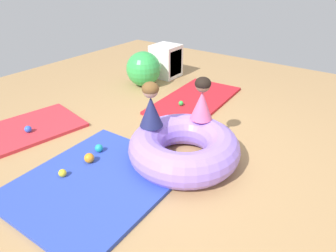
{
  "coord_description": "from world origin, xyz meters",
  "views": [
    {
      "loc": [
        -2.17,
        -1.5,
        1.82
      ],
      "look_at": [
        0.01,
        0.09,
        0.36
      ],
      "focal_mm": 32.31,
      "sensor_mm": 36.0,
      "label": 1
    }
  ],
  "objects_px": {
    "inflatable_cushion": "(184,148)",
    "play_ball_green": "(181,103)",
    "child_in_pink": "(202,99)",
    "child_in_navy": "(151,105)",
    "play_ball_teal": "(99,148)",
    "play_ball_blue": "(28,129)",
    "play_ball_orange": "(89,158)",
    "storage_cube": "(167,61)",
    "play_ball_yellow": "(62,173)",
    "exercise_ball_large": "(143,69)"
  },
  "relations": [
    {
      "from": "play_ball_orange",
      "to": "inflatable_cushion",
      "type": "bearing_deg",
      "value": -49.87
    },
    {
      "from": "play_ball_blue",
      "to": "play_ball_yellow",
      "type": "bearing_deg",
      "value": -105.65
    },
    {
      "from": "exercise_ball_large",
      "to": "storage_cube",
      "type": "relative_size",
      "value": 1.01
    },
    {
      "from": "child_in_pink",
      "to": "play_ball_teal",
      "type": "distance_m",
      "value": 1.21
    },
    {
      "from": "child_in_pink",
      "to": "play_ball_teal",
      "type": "relative_size",
      "value": 5.39
    },
    {
      "from": "child_in_navy",
      "to": "play_ball_orange",
      "type": "bearing_deg",
      "value": 56.13
    },
    {
      "from": "inflatable_cushion",
      "to": "play_ball_yellow",
      "type": "relative_size",
      "value": 15.06
    },
    {
      "from": "play_ball_blue",
      "to": "play_ball_teal",
      "type": "distance_m",
      "value": 1.02
    },
    {
      "from": "play_ball_blue",
      "to": "storage_cube",
      "type": "height_order",
      "value": "storage_cube"
    },
    {
      "from": "play_ball_teal",
      "to": "exercise_ball_large",
      "type": "distance_m",
      "value": 2.13
    },
    {
      "from": "play_ball_teal",
      "to": "play_ball_green",
      "type": "relative_size",
      "value": 1.23
    },
    {
      "from": "child_in_navy",
      "to": "play_ball_green",
      "type": "height_order",
      "value": "child_in_navy"
    },
    {
      "from": "child_in_pink",
      "to": "play_ball_green",
      "type": "xyz_separation_m",
      "value": [
        0.7,
        0.72,
        -0.49
      ]
    },
    {
      "from": "play_ball_blue",
      "to": "play_ball_green",
      "type": "distance_m",
      "value": 1.99
    },
    {
      "from": "exercise_ball_large",
      "to": "child_in_navy",
      "type": "bearing_deg",
      "value": -137.54
    },
    {
      "from": "child_in_navy",
      "to": "storage_cube",
      "type": "xyz_separation_m",
      "value": [
        2.12,
        1.36,
        -0.29
      ]
    },
    {
      "from": "play_ball_teal",
      "to": "storage_cube",
      "type": "bearing_deg",
      "value": 20.3
    },
    {
      "from": "play_ball_green",
      "to": "play_ball_blue",
      "type": "bearing_deg",
      "value": 148.49
    },
    {
      "from": "inflatable_cushion",
      "to": "child_in_pink",
      "type": "distance_m",
      "value": 0.54
    },
    {
      "from": "storage_cube",
      "to": "child_in_navy",
      "type": "bearing_deg",
      "value": -147.44
    },
    {
      "from": "storage_cube",
      "to": "play_ball_orange",
      "type": "bearing_deg",
      "value": -159.73
    },
    {
      "from": "play_ball_teal",
      "to": "play_ball_green",
      "type": "xyz_separation_m",
      "value": [
        1.5,
        -0.05,
        -0.01
      ]
    },
    {
      "from": "child_in_navy",
      "to": "child_in_pink",
      "type": "bearing_deg",
      "value": -127.44
    },
    {
      "from": "storage_cube",
      "to": "play_ball_yellow",
      "type": "bearing_deg",
      "value": -162.13
    },
    {
      "from": "child_in_navy",
      "to": "play_ball_green",
      "type": "relative_size",
      "value": 6.72
    },
    {
      "from": "play_ball_teal",
      "to": "storage_cube",
      "type": "relative_size",
      "value": 0.15
    },
    {
      "from": "inflatable_cushion",
      "to": "exercise_ball_large",
      "type": "height_order",
      "value": "exercise_ball_large"
    },
    {
      "from": "play_ball_teal",
      "to": "play_ball_orange",
      "type": "relative_size",
      "value": 0.85
    },
    {
      "from": "play_ball_orange",
      "to": "storage_cube",
      "type": "height_order",
      "value": "storage_cube"
    },
    {
      "from": "play_ball_blue",
      "to": "play_ball_green",
      "type": "relative_size",
      "value": 1.18
    },
    {
      "from": "play_ball_blue",
      "to": "storage_cube",
      "type": "distance_m",
      "value": 2.69
    },
    {
      "from": "inflatable_cushion",
      "to": "child_in_pink",
      "type": "xyz_separation_m",
      "value": [
        0.37,
        0.03,
        0.4
      ]
    },
    {
      "from": "child_in_pink",
      "to": "play_ball_teal",
      "type": "xyz_separation_m",
      "value": [
        -0.79,
        0.77,
        -0.48
      ]
    },
    {
      "from": "play_ball_teal",
      "to": "storage_cube",
      "type": "xyz_separation_m",
      "value": [
        2.48,
        0.92,
        0.2
      ]
    },
    {
      "from": "child_in_pink",
      "to": "play_ball_blue",
      "type": "height_order",
      "value": "child_in_pink"
    },
    {
      "from": "child_in_navy",
      "to": "exercise_ball_large",
      "type": "bearing_deg",
      "value": -47.49
    },
    {
      "from": "child_in_pink",
      "to": "child_in_navy",
      "type": "bearing_deg",
      "value": 75.58
    },
    {
      "from": "play_ball_teal",
      "to": "storage_cube",
      "type": "distance_m",
      "value": 2.65
    },
    {
      "from": "inflatable_cushion",
      "to": "play_ball_green",
      "type": "xyz_separation_m",
      "value": [
        1.07,
        0.75,
        -0.1
      ]
    },
    {
      "from": "child_in_navy",
      "to": "exercise_ball_large",
      "type": "relative_size",
      "value": 0.83
    },
    {
      "from": "play_ball_orange",
      "to": "exercise_ball_large",
      "type": "xyz_separation_m",
      "value": [
        2.08,
        1.03,
        0.19
      ]
    },
    {
      "from": "play_ball_yellow",
      "to": "play_ball_teal",
      "type": "bearing_deg",
      "value": 4.8
    },
    {
      "from": "play_ball_orange",
      "to": "exercise_ball_large",
      "type": "height_order",
      "value": "exercise_ball_large"
    },
    {
      "from": "child_in_navy",
      "to": "inflatable_cushion",
      "type": "bearing_deg",
      "value": -169.39
    },
    {
      "from": "child_in_navy",
      "to": "play_ball_yellow",
      "type": "bearing_deg",
      "value": 65.09
    },
    {
      "from": "inflatable_cushion",
      "to": "play_ball_orange",
      "type": "relative_size",
      "value": 11.17
    },
    {
      "from": "play_ball_teal",
      "to": "exercise_ball_large",
      "type": "bearing_deg",
      "value": 27.03
    },
    {
      "from": "play_ball_teal",
      "to": "play_ball_green",
      "type": "distance_m",
      "value": 1.5
    },
    {
      "from": "play_ball_green",
      "to": "storage_cube",
      "type": "relative_size",
      "value": 0.12
    },
    {
      "from": "child_in_navy",
      "to": "play_ball_teal",
      "type": "bearing_deg",
      "value": 39.25
    }
  ]
}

